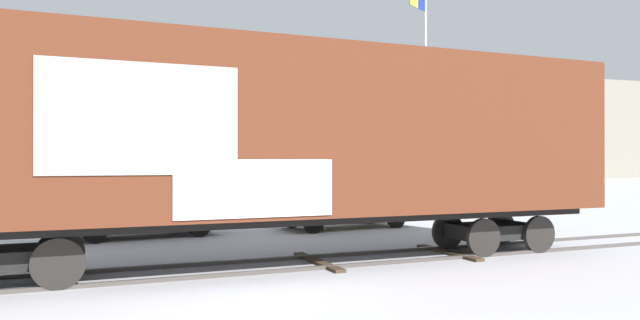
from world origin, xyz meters
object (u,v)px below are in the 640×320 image
(parked_car_tan, at_px, (341,203))
(freight_car, at_px, (290,135))
(flagpole, at_px, (423,68))
(parked_car_black, at_px, (141,207))

(parked_car_tan, bearing_deg, freight_car, -119.12)
(flagpole, distance_m, parked_car_tan, 9.01)
(flagpole, height_order, parked_car_tan, flagpole)
(freight_car, height_order, parked_car_tan, freight_car)
(freight_car, relative_size, parked_car_tan, 3.20)
(flagpole, bearing_deg, parked_car_tan, -141.22)
(freight_car, bearing_deg, parked_car_black, 116.06)
(freight_car, xyz_separation_m, flagpole, (9.07, 10.82, 3.60))
(freight_car, bearing_deg, flagpole, 50.03)
(parked_car_tan, bearing_deg, flagpole, 38.78)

